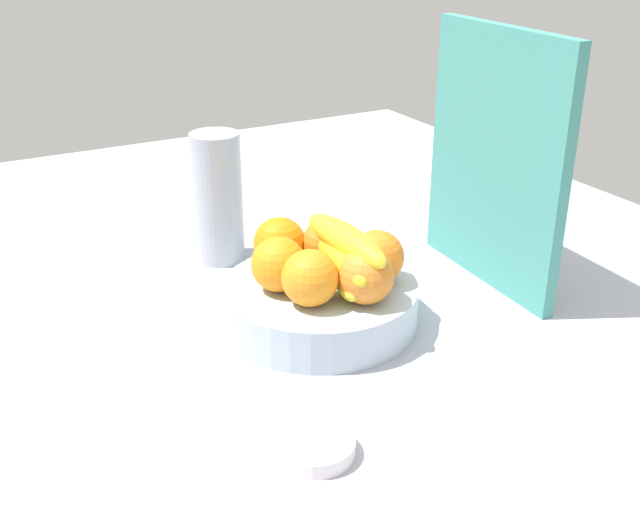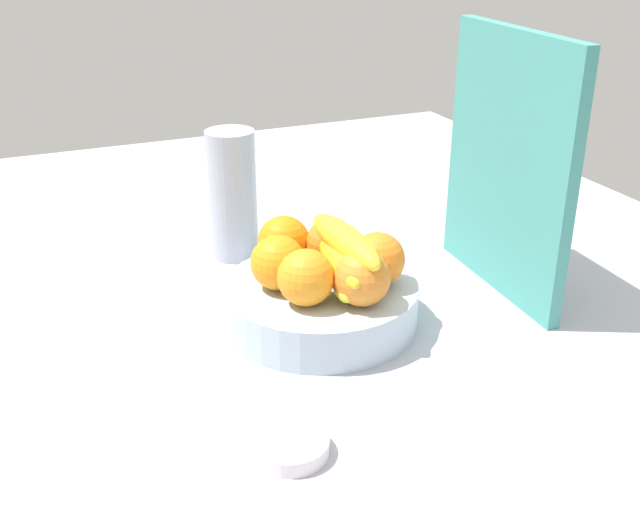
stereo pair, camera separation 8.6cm
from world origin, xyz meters
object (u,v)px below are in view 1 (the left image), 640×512
Objects in this scene: orange_front_right at (310,278)px; jar_lid at (316,447)px; orange_front_left at (279,264)px; orange_back_right at (327,243)px; orange_back_left at (377,257)px; orange_center at (367,276)px; banana_bunch at (343,255)px; thermos_tumbler at (218,198)px; cutting_board at (495,160)px; orange_top_stack at (280,243)px; fruit_bowl at (320,304)px.

orange_front_right is 22.93cm from jar_lid.
orange_back_right is (-2.83, 8.54, 0.00)cm from orange_front_left.
orange_back_left is 0.89× the size of jar_lid.
banana_bunch is (-5.34, -0.19, 0.68)cm from orange_center.
orange_front_right is at bearing 0.06° from thermos_tumbler.
jar_lid is (19.10, -9.60, -8.30)cm from orange_front_right.
orange_front_right is at bearing -67.03° from banana_bunch.
orange_center is at bearing 135.82° from jar_lid.
thermos_tumbler is 50.25cm from jar_lid.
cutting_board is at bearing 119.81° from jar_lid.
orange_back_right is 0.39× the size of banana_bunch.
orange_top_stack reaches higher than jar_lid.
banana_bunch is at bearing -107.95° from orange_back_left.
jar_lid is (16.35, -15.89, -8.30)cm from orange_center.
orange_center is 14.76cm from orange_top_stack.
orange_back_right is 22.36cm from thermos_tumbler.
orange_back_right is (-4.06, 3.32, 6.34)cm from fruit_bowl.
orange_front_left is 1.00× the size of orange_back_left.
fruit_bowl is 3.61× the size of orange_back_left.
banana_bunch is (1.51, 2.49, 7.02)cm from fruit_bowl.
orange_center is at bearing 2.00° from banana_bunch.
fruit_bowl is 26.77cm from jar_lid.
orange_back_right reaches higher than fruit_bowl.
orange_front_left and orange_center have the same top height.
jar_lid is (23.20, -13.22, -1.96)cm from fruit_bowl.
banana_bunch is 0.50× the size of cutting_board.
orange_center is at bearing -45.43° from orange_back_left.
cutting_board reaches higher than orange_back_left.
orange_center is at bearing 66.42° from orange_front_right.
orange_front_right is 32.96cm from cutting_board.
orange_front_left is at bearing -108.96° from orange_back_left.
orange_front_left and orange_front_right have the same top height.
orange_center is 0.20× the size of cutting_board.
orange_front_left is 1.00× the size of orange_front_right.
orange_back_left is at bearing 41.88° from orange_top_stack.
cutting_board is at bearing 105.89° from orange_center.
cutting_board is (-3.19, 21.11, 8.84)cm from orange_back_left.
orange_front_left is 0.39× the size of banana_bunch.
fruit_bowl is at bearing -113.19° from orange_back_left.
cutting_board is at bearing 98.59° from orange_back_left.
jar_lid is (48.48, -9.56, -9.12)cm from thermos_tumbler.
orange_back_right is 5.67cm from banana_bunch.
orange_front_right reaches higher than fruit_bowl.
orange_back_right is 1.00× the size of orange_top_stack.
orange_back_left is 1.00× the size of orange_back_right.
orange_back_right reaches higher than jar_lid.
orange_front_right is at bearing 153.32° from jar_lid.
fruit_bowl is 31.69cm from cutting_board.
thermos_tumbler is 2.53× the size of jar_lid.
orange_back_left and orange_back_right have the same top height.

